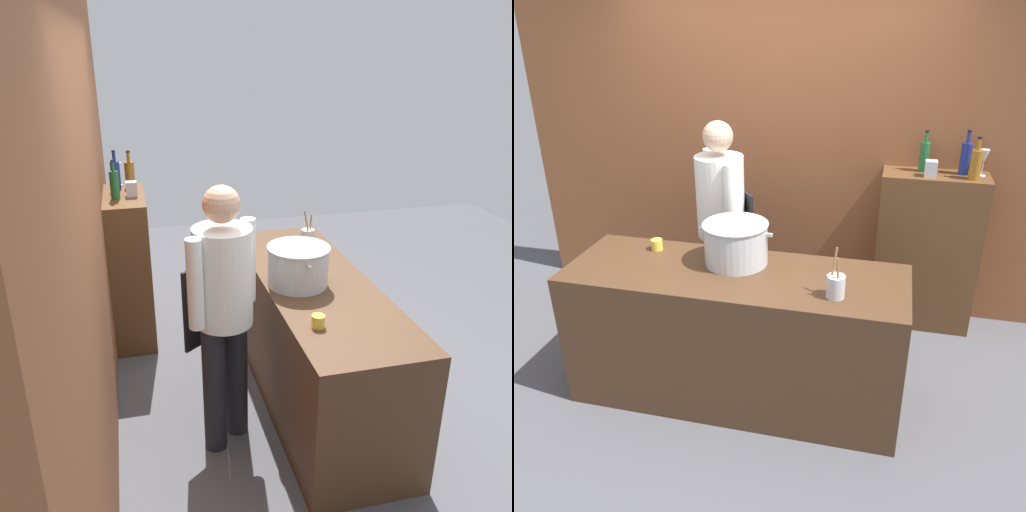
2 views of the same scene
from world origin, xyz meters
TOP-DOWN VIEW (x-y plane):
  - ground_plane at (0.00, 0.00)m, footprint 8.00×8.00m
  - brick_back_panel at (0.00, 1.40)m, footprint 4.40×0.10m
  - prep_counter at (0.00, 0.00)m, footprint 2.08×0.70m
  - bar_cabinet at (1.18, 1.19)m, footprint 0.76×0.32m
  - chef at (-0.30, 0.67)m, footprint 0.42×0.45m
  - stockpot_large at (-0.03, 0.13)m, footprint 0.46×0.41m
  - utensil_crock at (0.62, -0.16)m, footprint 0.10×0.10m
  - butter_jar at (-0.59, 0.20)m, footprint 0.08×0.08m
  - wine_bottle_cobalt at (1.36, 1.24)m, footprint 0.07×0.07m
  - wine_bottle_green at (1.08, 1.25)m, footprint 0.07×0.07m
  - wine_bottle_amber at (1.42, 1.13)m, footprint 0.08×0.08m
  - wine_glass_tall at (1.48, 1.22)m, footprint 0.07×0.07m
  - spice_tin_silver at (1.13, 1.12)m, footprint 0.08×0.08m

SIDE VIEW (x-z plane):
  - ground_plane at x=0.00m, z-range 0.00..0.00m
  - prep_counter at x=0.00m, z-range 0.00..0.90m
  - bar_cabinet at x=1.18m, z-range 0.00..1.24m
  - butter_jar at x=-0.59m, z-range 0.90..0.97m
  - chef at x=-0.30m, z-range 0.13..1.79m
  - utensil_crock at x=0.62m, z-range 0.83..1.11m
  - stockpot_large at x=-0.03m, z-range 0.90..1.16m
  - spice_tin_silver at x=1.13m, z-range 1.24..1.36m
  - wine_bottle_amber at x=1.42m, z-range 1.20..1.50m
  - wine_bottle_green at x=1.08m, z-range 1.21..1.51m
  - wine_bottle_cobalt at x=1.36m, z-range 1.21..1.52m
  - wine_glass_tall at x=1.48m, z-range 1.28..1.47m
  - brick_back_panel at x=0.00m, z-range 0.00..3.00m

